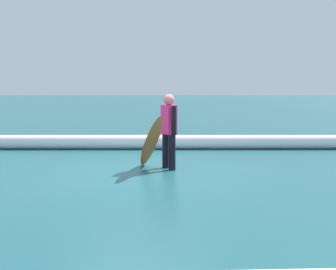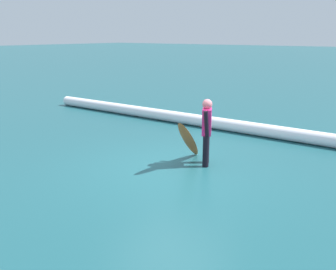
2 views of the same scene
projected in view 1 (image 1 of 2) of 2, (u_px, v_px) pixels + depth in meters
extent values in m
plane|color=#1B4F56|center=(141.00, 175.00, 8.76)|extent=(178.41, 178.41, 0.00)
cylinder|color=black|center=(172.00, 152.00, 9.24)|extent=(0.14, 0.14, 0.71)
cylinder|color=black|center=(166.00, 151.00, 9.48)|extent=(0.14, 0.14, 0.71)
cube|color=#D82672|center=(169.00, 120.00, 9.29)|extent=(0.34, 0.39, 0.58)
sphere|color=#C26971|center=(169.00, 100.00, 9.25)|extent=(0.22, 0.22, 0.22)
cylinder|color=black|center=(174.00, 120.00, 9.10)|extent=(0.09, 0.18, 0.58)
cylinder|color=black|center=(164.00, 119.00, 9.48)|extent=(0.09, 0.22, 0.58)
ellipsoid|color=#E55926|center=(151.00, 142.00, 9.16)|extent=(0.72, 1.47, 1.15)
ellipsoid|color=red|center=(151.00, 142.00, 9.16)|extent=(0.46, 1.15, 0.93)
cylinder|color=white|center=(176.00, 142.00, 12.42)|extent=(17.20, 0.98, 0.37)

